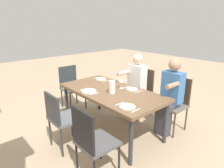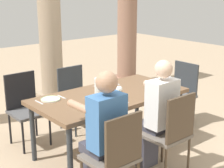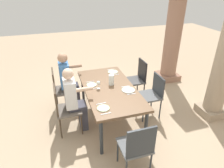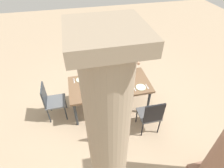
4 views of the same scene
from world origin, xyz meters
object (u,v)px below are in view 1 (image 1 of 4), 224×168
object	(u,v)px
chair_mid_south	(141,89)
plate_0	(127,107)
dining_table	(111,94)
diner_man_white	(134,85)
plate_2	(89,91)
plate_1	(132,89)
water_pitcher	(112,88)
chair_mid_north	(61,116)
chair_west_north	(92,139)
wine_glass_1	(121,82)
chair_west_south	(175,100)
diner_woman_green	(170,95)
plate_3	(101,79)
chair_head_east	(71,85)

from	to	relation	value
chair_mid_south	plate_0	distance (m)	1.41
chair_mid_south	dining_table	bearing A→B (deg)	95.95
diner_man_white	plate_2	world-z (taller)	diner_man_white
chair_mid_south	plate_1	world-z (taller)	chair_mid_south
plate_2	plate_1	bearing A→B (deg)	-123.16
plate_1	water_pitcher	size ratio (longest dim) A/B	0.99
chair_mid_north	dining_table	bearing A→B (deg)	-96.00
chair_west_north	plate_0	world-z (taller)	chair_west_north
plate_1	wine_glass_1	size ratio (longest dim) A/B	1.31
chair_west_south	diner_woman_green	world-z (taller)	diner_woman_green
plate_3	plate_2	bearing A→B (deg)	126.06
diner_man_white	chair_west_south	bearing A→B (deg)	-165.27
chair_head_east	diner_man_white	distance (m)	1.45
chair_mid_north	diner_woman_green	size ratio (longest dim) A/B	0.69
plate_1	plate_3	bearing A→B (deg)	0.94
chair_mid_south	plate_3	xyz separation A→B (m)	(0.55, 0.60, 0.21)
diner_woman_green	plate_1	bearing A→B (deg)	39.80
chair_head_east	plate_3	world-z (taller)	chair_head_east
diner_woman_green	diner_man_white	xyz separation A→B (m)	(0.79, 0.02, -0.01)
chair_mid_north	chair_head_east	distance (m)	1.55
dining_table	plate_1	size ratio (longest dim) A/B	9.17
chair_mid_south	diner_woman_green	world-z (taller)	diner_woman_green
chair_west_south	diner_man_white	world-z (taller)	diner_man_white
chair_west_north	chair_west_south	bearing A→B (deg)	-90.00
plate_1	water_pitcher	distance (m)	0.40
chair_west_south	diner_man_white	distance (m)	0.82
plate_0	plate_3	bearing A→B (deg)	-23.61
chair_west_north	plate_3	xyz separation A→B (m)	(1.33, -1.19, 0.23)
chair_mid_north	chair_mid_south	xyz separation A→B (m)	(-0.00, -1.79, 0.02)
dining_table	chair_mid_south	bearing A→B (deg)	-84.05
plate_0	plate_1	bearing A→B (deg)	-51.64
plate_2	wine_glass_1	bearing A→B (deg)	-114.31
dining_table	plate_0	world-z (taller)	plate_0
chair_mid_north	diner_man_white	size ratio (longest dim) A/B	0.70
diner_woman_green	plate_2	distance (m)	1.36
plate_0	wine_glass_1	size ratio (longest dim) A/B	1.46
chair_west_south	plate_3	bearing A→B (deg)	24.47
plate_3	chair_head_east	bearing A→B (deg)	22.30
plate_1	wine_glass_1	bearing A→B (deg)	30.52
plate_2	water_pitcher	xyz separation A→B (m)	(-0.32, -0.24, 0.08)
chair_mid_south	plate_0	world-z (taller)	chair_mid_south
plate_1	wine_glass_1	world-z (taller)	wine_glass_1
chair_west_north	plate_2	bearing A→B (deg)	-33.53
diner_man_white	plate_0	distance (m)	1.23
dining_table	chair_west_north	world-z (taller)	chair_west_north
chair_west_north	chair_west_south	xyz separation A→B (m)	(-0.00, -1.80, 0.01)
dining_table	chair_west_south	xyz separation A→B (m)	(-0.69, -0.90, -0.15)
chair_head_east	diner_man_white	bearing A→B (deg)	-151.24
diner_man_white	plate_3	size ratio (longest dim) A/B	6.13
chair_head_east	plate_0	world-z (taller)	chair_head_east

